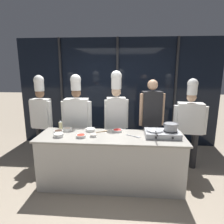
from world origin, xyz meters
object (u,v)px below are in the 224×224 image
object	(u,v)px
prep_bowl_garlic	(90,129)
prep_bowl_chicken	(67,129)
portable_stove	(162,134)
prep_bowl_bell_pepper	(117,130)
chef_sous	(77,115)
prep_bowl_bean_sprouts	(59,135)
serving_spoon_slotted	(136,137)
chef_line	(116,110)
chef_pastry	(190,120)
stock_pot	(171,127)
chef_head	(41,112)
serving_spoon_solid	(104,131)
squeeze_bottle_oil	(61,125)
frying_pan	(155,129)
prep_bowl_chili_flakes	(81,136)
prep_bowl_shrimp	(93,135)
person_guest	(151,114)
prep_bowl_soy_glaze	(58,131)

from	to	relation	value
prep_bowl_garlic	prep_bowl_chicken	bearing A→B (deg)	-175.86
portable_stove	prep_bowl_bell_pepper	size ratio (longest dim) A/B	3.24
chef_sous	prep_bowl_bean_sprouts	bearing A→B (deg)	80.36
serving_spoon_slotted	chef_line	world-z (taller)	chef_line
prep_bowl_chicken	chef_pastry	bearing A→B (deg)	13.01
stock_pot	chef_pastry	size ratio (longest dim) A/B	0.13
chef_head	chef_pastry	world-z (taller)	chef_head
prep_bowl_garlic	serving_spoon_solid	distance (m)	0.25
squeeze_bottle_oil	frying_pan	bearing A→B (deg)	-8.91
prep_bowl_bell_pepper	prep_bowl_chili_flakes	bearing A→B (deg)	-149.66
chef_head	prep_bowl_chili_flakes	bearing A→B (deg)	148.89
prep_bowl_chicken	chef_line	world-z (taller)	chef_line
prep_bowl_shrimp	squeeze_bottle_oil	bearing A→B (deg)	151.72
prep_bowl_bean_sprouts	frying_pan	bearing A→B (deg)	5.50
squeeze_bottle_oil	person_guest	distance (m)	1.77
stock_pot	prep_bowl_bell_pepper	size ratio (longest dim) A/B	1.37
prep_bowl_chicken	prep_bowl_garlic	xyz separation A→B (m)	(0.41, 0.03, -0.00)
prep_bowl_bean_sprouts	prep_bowl_garlic	world-z (taller)	prep_bowl_bean_sprouts
chef_pastry	serving_spoon_slotted	bearing A→B (deg)	41.29
prep_bowl_bean_sprouts	serving_spoon_solid	bearing A→B (deg)	23.98
serving_spoon_solid	chef_pastry	world-z (taller)	chef_pastry
prep_bowl_chili_flakes	prep_bowl_bell_pepper	bearing A→B (deg)	30.34
chef_head	prep_bowl_garlic	bearing A→B (deg)	163.58
prep_bowl_chicken	serving_spoon_slotted	size ratio (longest dim) A/B	0.64
prep_bowl_soy_glaze	person_guest	world-z (taller)	person_guest
serving_spoon_slotted	chef_pastry	bearing A→B (deg)	35.14
prep_bowl_shrimp	prep_bowl_bell_pepper	bearing A→B (deg)	37.32
stock_pot	serving_spoon_slotted	world-z (taller)	stock_pot
frying_pan	chef_sous	size ratio (longest dim) A/B	0.26
prep_bowl_chicken	prep_bowl_garlic	distance (m)	0.41
prep_bowl_chili_flakes	prep_bowl_bell_pepper	distance (m)	0.67
chef_sous	serving_spoon_solid	bearing A→B (deg)	140.27
portable_stove	frying_pan	world-z (taller)	frying_pan
chef_sous	chef_head	bearing A→B (deg)	-6.79
person_guest	chef_pastry	world-z (taller)	chef_pastry
portable_stove	prep_bowl_bell_pepper	bearing A→B (deg)	166.30
prep_bowl_chili_flakes	chef_head	distance (m)	1.35
squeeze_bottle_oil	prep_bowl_chili_flakes	bearing A→B (deg)	-40.72
prep_bowl_soy_glaze	prep_bowl_shrimp	xyz separation A→B (m)	(0.64, -0.14, -0.00)
chef_sous	portable_stove	bearing A→B (deg)	156.69
prep_bowl_garlic	frying_pan	bearing A→B (deg)	-9.39
prep_bowl_soy_glaze	person_guest	bearing A→B (deg)	22.36
prep_bowl_bean_sprouts	serving_spoon_slotted	size ratio (longest dim) A/B	0.68
prep_bowl_soy_glaze	prep_bowl_bell_pepper	xyz separation A→B (m)	(1.02, 0.15, -0.00)
portable_stove	chef_line	distance (m)	1.08
portable_stove	prep_bowl_bean_sprouts	size ratio (longest dim) A/B	3.37
prep_bowl_soy_glaze	chef_line	xyz separation A→B (m)	(0.97, 0.65, 0.25)
frying_pan	chef_sous	xyz separation A→B (m)	(-1.46, 0.64, 0.06)
prep_bowl_soy_glaze	serving_spoon_slotted	world-z (taller)	prep_bowl_soy_glaze
chef_line	chef_pastry	xyz separation A→B (m)	(1.43, -0.01, -0.16)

